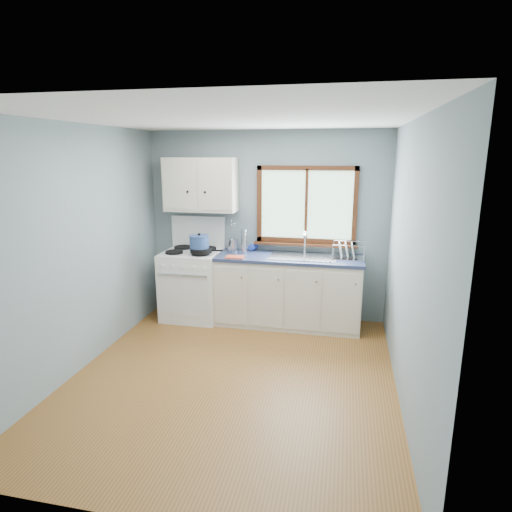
% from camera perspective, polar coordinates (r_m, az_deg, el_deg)
% --- Properties ---
extents(floor, '(3.20, 3.60, 0.02)m').
position_cam_1_polar(floor, '(4.51, -3.09, -15.90)').
color(floor, brown).
rests_on(floor, ground).
extents(ceiling, '(3.20, 3.60, 0.02)m').
position_cam_1_polar(ceiling, '(3.94, -3.57, 17.97)').
color(ceiling, white).
rests_on(ceiling, wall_back).
extents(wall_back, '(3.20, 0.02, 2.50)m').
position_cam_1_polar(wall_back, '(5.77, 1.37, 4.04)').
color(wall_back, gray).
rests_on(wall_back, ground).
extents(wall_front, '(3.20, 0.02, 2.50)m').
position_cam_1_polar(wall_front, '(2.43, -14.66, -10.13)').
color(wall_front, gray).
rests_on(wall_front, ground).
extents(wall_left, '(0.02, 3.60, 2.50)m').
position_cam_1_polar(wall_left, '(4.72, -22.56, 0.82)').
color(wall_left, gray).
rests_on(wall_left, ground).
extents(wall_right, '(0.02, 3.60, 2.50)m').
position_cam_1_polar(wall_right, '(3.95, 19.88, -1.28)').
color(wall_right, gray).
rests_on(wall_right, ground).
extents(gas_range, '(0.76, 0.69, 1.36)m').
position_cam_1_polar(gas_range, '(5.88, -8.44, -3.52)').
color(gas_range, white).
rests_on(gas_range, floor).
extents(base_cabinets, '(1.85, 0.60, 0.88)m').
position_cam_1_polar(base_cabinets, '(5.62, 4.30, -5.12)').
color(base_cabinets, beige).
rests_on(base_cabinets, floor).
extents(countertop, '(1.89, 0.64, 0.04)m').
position_cam_1_polar(countertop, '(5.48, 4.39, -0.26)').
color(countertop, '#1E2846').
rests_on(countertop, base_cabinets).
extents(sink, '(0.84, 0.46, 0.44)m').
position_cam_1_polar(sink, '(5.47, 6.25, -0.76)').
color(sink, silver).
rests_on(sink, countertop).
extents(window, '(1.36, 0.10, 1.03)m').
position_cam_1_polar(window, '(5.63, 6.70, 6.02)').
color(window, '#9EC6A8').
rests_on(window, wall_back).
extents(upper_cabinets, '(0.95, 0.35, 0.70)m').
position_cam_1_polar(upper_cabinets, '(5.74, -7.42, 9.41)').
color(upper_cabinets, beige).
rests_on(upper_cabinets, wall_back).
extents(skillet, '(0.44, 0.32, 0.06)m').
position_cam_1_polar(skillet, '(5.53, -7.29, 0.75)').
color(skillet, black).
rests_on(skillet, gas_range).
extents(stockpot, '(0.26, 0.26, 0.25)m').
position_cam_1_polar(stockpot, '(5.54, -7.57, 1.65)').
color(stockpot, navy).
rests_on(stockpot, gas_range).
extents(utensil_crock, '(0.14, 0.14, 0.42)m').
position_cam_1_polar(utensil_crock, '(5.76, -3.09, 1.52)').
color(utensil_crock, silver).
rests_on(utensil_crock, countertop).
extents(thermos, '(0.09, 0.09, 0.32)m').
position_cam_1_polar(thermos, '(5.62, -1.64, 1.98)').
color(thermos, silver).
rests_on(thermos, countertop).
extents(soap_bottle, '(0.12, 0.12, 0.24)m').
position_cam_1_polar(soap_bottle, '(5.73, -0.76, 1.86)').
color(soap_bottle, blue).
rests_on(soap_bottle, countertop).
extents(dish_towel, '(0.23, 0.17, 0.02)m').
position_cam_1_polar(dish_towel, '(5.40, -2.83, -0.14)').
color(dish_towel, '#C3472B').
rests_on(dish_towel, countertop).
extents(dish_rack, '(0.41, 0.32, 0.21)m').
position_cam_1_polar(dish_rack, '(5.47, 12.09, 0.27)').
color(dish_rack, silver).
rests_on(dish_rack, countertop).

